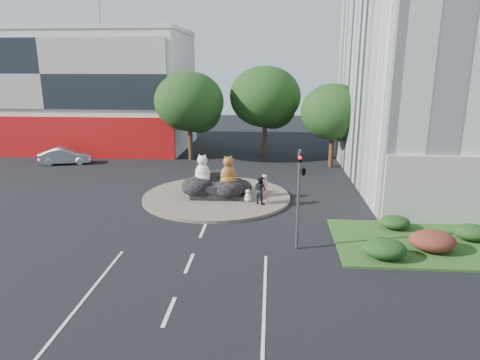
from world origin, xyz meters
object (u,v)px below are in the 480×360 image
Objects in this scene: cat_tabby at (228,170)px; parked_car at (66,156)px; cat_white at (203,169)px; pedestrian_dark at (260,190)px; litter_bin at (382,247)px; kitten_calico at (190,190)px; pedestrian_pink at (264,188)px; kitten_white at (248,195)px.

cat_tabby is 18.75m from parked_car.
cat_white reaches higher than pedestrian_dark.
cat_white is 2.59× the size of litter_bin.
pedestrian_pink is (4.90, -0.69, 0.42)m from kitten_calico.
cat_white is at bearing 149.68° from kitten_white.
kitten_white is at bearing -9.67° from cat_white.
litter_bin is at bearing -59.00° from kitten_white.
pedestrian_pink is at bearing -91.72° from pedestrian_dark.
litter_bin is (5.75, -7.28, -0.63)m from pedestrian_pink.
cat_white is 1.93× the size of kitten_calico.
pedestrian_pink is at bearing -43.83° from cat_tabby.
pedestrian_pink is 2.43× the size of litter_bin.
kitten_white is 10.04m from litter_bin.
cat_tabby is at bearing 47.01° from kitten_calico.
pedestrian_dark is 2.39× the size of litter_bin.
kitten_white reaches higher than litter_bin.
kitten_calico is at bearing 160.15° from kitten_white.
kitten_calico reaches higher than kitten_white.
cat_white is 4.28m from pedestrian_dark.
litter_bin is (6.78, -7.40, -0.12)m from kitten_white.
parked_car is at bearing 143.28° from litter_bin.
parked_car reaches higher than kitten_calico.
pedestrian_dark is at bearing -51.88° from cat_tabby.
cat_white reaches higher than kitten_white.
kitten_calico is 1.34× the size of litter_bin.
parked_car is (-18.30, 10.66, -0.39)m from pedestrian_pink.
kitten_white is 0.45× the size of pedestrian_pink.
kitten_calico is at bearing -141.05° from parked_car.
cat_white is at bearing -55.74° from pedestrian_pink.
litter_bin is at bearing -141.10° from parked_car.
cat_tabby is at bearing -1.09° from cat_white.
parked_car is at bearing -173.56° from kitten_calico.
pedestrian_dark reaches higher than kitten_white.
cat_tabby is 2.62m from pedestrian_dark.
pedestrian_pink is at bearing -18.03° from kitten_white.
cat_white is 3.60m from kitten_white.
cat_tabby is 2.38× the size of kitten_white.
cat_tabby reaches higher than kitten_calico.
litter_bin is (5.98, -7.00, -0.61)m from pedestrian_dark.
kitten_calico is 13.31m from litter_bin.
litter_bin is at bearing -68.99° from cat_tabby.
kitten_calico is 1.23× the size of kitten_white.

